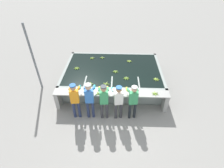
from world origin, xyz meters
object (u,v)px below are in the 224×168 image
object	(u,v)px
worker_2	(104,99)
banana_bunch_floating_8	(90,84)
banana_bunch_floating_2	(126,78)
banana_bunch_floating_3	(129,61)
support_post_left	(34,59)
banana_bunch_floating_1	(115,72)
worker_3	(118,100)
banana_bunch_floating_4	(156,79)
banana_bunch_ledge_0	(155,94)
banana_bunch_ledge_1	(99,93)
knife_0	(86,92)
banana_bunch_floating_0	(77,68)
banana_bunch_floating_6	(102,58)
banana_bunch_floating_7	(106,84)
banana_bunch_floating_5	(92,58)
worker_1	(89,98)
worker_0	(75,98)
worker_4	(133,99)

from	to	relation	value
worker_2	banana_bunch_floating_8	bearing A→B (deg)	123.80
banana_bunch_floating_2	banana_bunch_floating_8	world-z (taller)	same
banana_bunch_floating_2	banana_bunch_floating_3	xyz separation A→B (m)	(0.19, 1.53, 0.00)
banana_bunch_floating_2	support_post_left	size ratio (longest dim) A/B	0.09
banana_bunch_floating_1	banana_bunch_floating_2	world-z (taller)	same
worker_2	banana_bunch_floating_3	distance (m)	3.24
worker_3	banana_bunch_floating_4	world-z (taller)	worker_3
banana_bunch_ledge_0	banana_bunch_ledge_1	world-z (taller)	same
banana_bunch_ledge_1	knife_0	world-z (taller)	banana_bunch_ledge_1
banana_bunch_floating_0	banana_bunch_floating_1	bearing A→B (deg)	-6.99
banana_bunch_floating_1	banana_bunch_floating_6	distance (m)	1.51
banana_bunch_floating_3	banana_bunch_floating_7	distance (m)	2.24
banana_bunch_floating_0	banana_bunch_floating_7	size ratio (longest dim) A/B	1.00
banana_bunch_floating_4	banana_bunch_floating_8	xyz separation A→B (m)	(-2.90, -0.46, 0.00)
worker_2	banana_bunch_ledge_1	world-z (taller)	worker_2
banana_bunch_floating_2	banana_bunch_floating_6	bearing A→B (deg)	123.89
worker_2	banana_bunch_floating_5	distance (m)	3.41
worker_2	banana_bunch_ledge_0	xyz separation A→B (m)	(2.01, 0.50, -0.10)
banana_bunch_floating_0	banana_bunch_ledge_0	size ratio (longest dim) A/B	1.00
banana_bunch_floating_1	worker_1	bearing A→B (deg)	-115.03
worker_1	banana_bunch_floating_2	bearing A→B (deg)	46.26
banana_bunch_floating_1	banana_bunch_floating_8	bearing A→B (deg)	-136.97
worker_1	banana_bunch_floating_5	distance (m)	3.29
worker_0	banana_bunch_floating_0	size ratio (longest dim) A/B	5.85
banana_bunch_floating_0	banana_bunch_ledge_1	bearing A→B (deg)	-56.03
worker_0	banana_bunch_floating_0	xyz separation A→B (m)	(-0.39, 2.27, -0.12)
banana_bunch_floating_3	banana_bunch_floating_6	distance (m)	1.46
worker_3	banana_bunch_floating_6	distance (m)	3.45
banana_bunch_floating_1	banana_bunch_floating_7	size ratio (longest dim) A/B	0.99
banana_bunch_floating_7	banana_bunch_floating_8	size ratio (longest dim) A/B	1.00
banana_bunch_floating_0	banana_bunch_ledge_1	size ratio (longest dim) A/B	1.14
worker_3	support_post_left	size ratio (longest dim) A/B	0.49
worker_3	banana_bunch_floating_3	world-z (taller)	worker_3
worker_1	banana_bunch_floating_6	xyz separation A→B (m)	(0.21, 3.33, -0.14)
worker_1	banana_bunch_floating_8	world-z (taller)	worker_1
banana_bunch_floating_7	banana_bunch_floating_4	bearing A→B (deg)	10.57
banana_bunch_floating_1	banana_bunch_ledge_1	bearing A→B (deg)	-111.74
banana_bunch_floating_4	banana_bunch_floating_5	world-z (taller)	same
banana_bunch_ledge_0	worker_2	bearing A→B (deg)	-166.05
banana_bunch_ledge_1	support_post_left	xyz separation A→B (m)	(-2.99, 1.39, 0.72)
worker_2	support_post_left	world-z (taller)	support_post_left
worker_3	banana_bunch_floating_3	size ratio (longest dim) A/B	5.62
support_post_left	worker_2	bearing A→B (deg)	-29.28
banana_bunch_floating_5	banana_bunch_floating_8	world-z (taller)	same
banana_bunch_floating_4	banana_bunch_ledge_0	distance (m)	1.01
banana_bunch_floating_5	banana_bunch_ledge_0	size ratio (longest dim) A/B	0.98
worker_3	banana_bunch_ledge_1	distance (m)	0.90
worker_0	support_post_left	bearing A→B (deg)	139.65
banana_bunch_floating_3	banana_bunch_floating_8	distance (m)	2.69
worker_4	banana_bunch_floating_8	size ratio (longest dim) A/B	5.67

